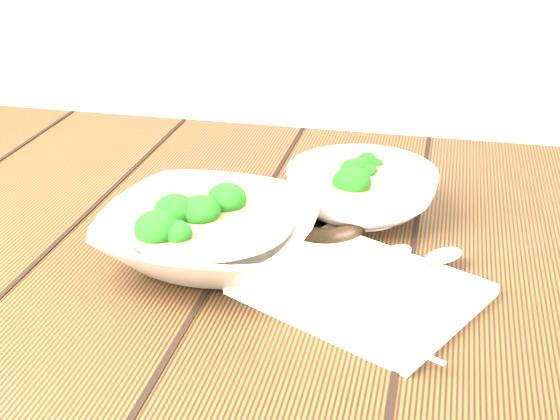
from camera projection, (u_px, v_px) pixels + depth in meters
name	position (u px, v px, depth m)	size (l,w,h in m)	color
table	(255.00, 329.00, 0.95)	(1.20, 0.80, 0.75)	#311F0E
soup_bowl_front	(209.00, 233.00, 0.85)	(0.25, 0.25, 0.07)	silver
soup_bowl_back	(361.00, 191.00, 0.95)	(0.22, 0.22, 0.07)	silver
trivet	(324.00, 224.00, 0.91)	(0.10, 0.10, 0.02)	black
napkin	(361.00, 289.00, 0.79)	(0.22, 0.18, 0.01)	beige
spoon_left	(375.00, 265.00, 0.81)	(0.11, 0.16, 0.01)	#9C9A8A
spoon_right	(420.00, 265.00, 0.81)	(0.13, 0.15, 0.01)	#9C9A8A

